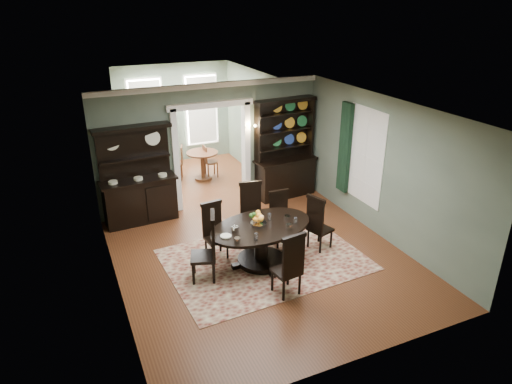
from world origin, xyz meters
TOP-DOWN VIEW (x-y plane):
  - room at (0.00, 0.04)m, footprint 5.51×6.01m
  - parlor at (0.00, 5.53)m, footprint 3.51×3.50m
  - doorway_trim at (0.00, 3.00)m, footprint 2.08×0.25m
  - right_window at (2.69, 0.93)m, footprint 0.15×1.47m
  - wall_sconce at (0.95, 2.85)m, footprint 0.27×0.21m
  - rug at (0.03, -0.02)m, footprint 3.89×2.90m
  - dining_table at (-0.08, -0.08)m, footprint 2.27×2.22m
  - centerpiece at (-0.12, -0.05)m, footprint 1.56×1.00m
  - chair_far_left at (-0.81, 0.57)m, footprint 0.47×0.45m
  - chair_far_mid at (0.15, 0.93)m, footprint 0.54×0.52m
  - chair_far_right at (0.63, 0.53)m, footprint 0.45×0.42m
  - chair_end_left at (-1.16, -0.18)m, footprint 0.59×0.61m
  - chair_end_right at (1.17, -0.06)m, footprint 0.53×0.55m
  - chair_near at (-0.08, -1.25)m, footprint 0.51×0.49m
  - sideboard at (-1.85, 2.74)m, footprint 1.72×0.69m
  - welsh_dresser at (1.86, 2.73)m, footprint 1.66×0.73m
  - parlor_table at (0.25, 4.62)m, footprint 0.88×0.88m
  - parlor_chair_left at (-0.38, 4.89)m, footprint 0.46×0.45m
  - parlor_chair_right at (0.47, 4.73)m, footprint 0.40×0.40m

SIDE VIEW (x-z plane):
  - rug at x=0.03m, z-range 0.00..0.01m
  - parlor_chair_right at x=0.47m, z-range 0.03..0.97m
  - parlor_chair_left at x=-0.38m, z-range 0.03..1.02m
  - parlor_table at x=0.25m, z-range 0.12..0.94m
  - dining_table at x=-0.08m, z-range 0.16..0.98m
  - chair_far_left at x=-0.81m, z-range 0.03..1.18m
  - chair_far_right at x=0.63m, z-range 0.03..1.18m
  - chair_end_right at x=1.17m, z-range 0.03..1.23m
  - chair_near at x=-0.08m, z-range 0.03..1.26m
  - chair_far_mid at x=0.15m, z-range 0.03..1.31m
  - chair_end_left at x=-1.16m, z-range 0.03..1.35m
  - sideboard at x=-1.85m, z-range -0.34..1.89m
  - centerpiece at x=-0.12m, z-range 0.77..1.02m
  - welsh_dresser at x=1.86m, z-range -0.35..2.17m
  - parlor at x=0.00m, z-range 0.01..3.02m
  - room at x=0.00m, z-range 0.07..3.08m
  - right_window at x=2.69m, z-range 0.54..2.66m
  - doorway_trim at x=0.00m, z-range 0.33..2.90m
  - wall_sconce at x=0.95m, z-range 1.79..1.99m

